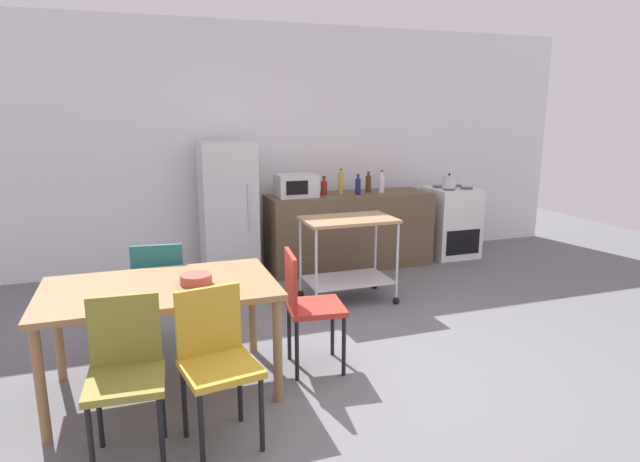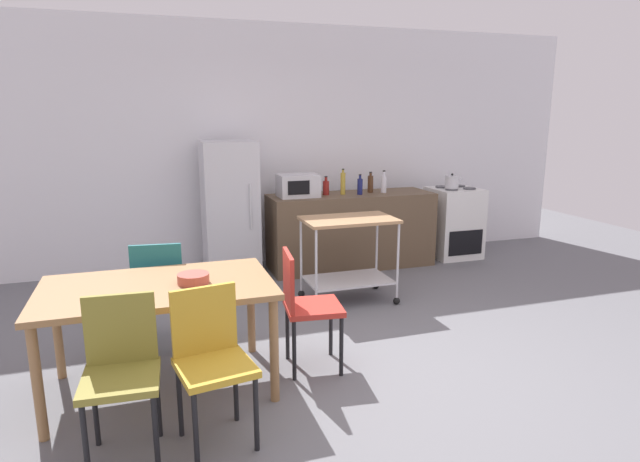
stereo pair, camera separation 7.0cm
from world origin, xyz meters
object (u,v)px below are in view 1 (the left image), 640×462
object	(u,v)px
chair_red	(307,302)
fruit_bowl	(196,279)
kitchen_cart	(348,246)
microwave	(296,186)
refrigerator	(228,210)
kettle	(449,182)
bottle_sparkling_water	(324,187)
bottle_soda	(382,183)
chair_olive	(126,368)
bottle_vinegar	(341,183)
chair_teal	(160,288)
stove_oven	(451,222)
bottle_sesame_oil	(368,184)
bottle_soy_sauce	(358,186)
chair_mustard	(216,356)
dining_table	(161,297)

from	to	relation	value
chair_red	fruit_bowl	distance (m)	0.82
kitchen_cart	microwave	xyz separation A→B (m)	(-0.19, 1.15, 0.46)
refrigerator	kettle	world-z (taller)	refrigerator
refrigerator	bottle_sparkling_water	size ratio (longest dim) A/B	6.98
bottle_soda	kettle	size ratio (longest dim) A/B	1.12
chair_olive	bottle_vinegar	size ratio (longest dim) A/B	2.91
chair_teal	stove_oven	size ratio (longest dim) A/B	0.97
chair_olive	bottle_sesame_oil	world-z (taller)	bottle_sesame_oil
chair_red	chair_olive	bearing A→B (deg)	124.59
kitchen_cart	bottle_soy_sauce	xyz separation A→B (m)	(0.56, 1.08, 0.43)
chair_mustard	stove_oven	world-z (taller)	stove_oven
chair_mustard	bottle_soda	size ratio (longest dim) A/B	3.30
chair_mustard	chair_teal	bearing A→B (deg)	90.15
refrigerator	bottle_sesame_oil	size ratio (longest dim) A/B	6.16
chair_red	bottle_soy_sauce	size ratio (longest dim) A/B	3.68
refrigerator	bottle_soy_sauce	size ratio (longest dim) A/B	6.41
bottle_sparkling_water	kettle	size ratio (longest dim) A/B	0.93
bottle_vinegar	bottle_sesame_oil	xyz separation A→B (m)	(0.37, 0.04, -0.03)
bottle_sesame_oil	bottle_soda	bearing A→B (deg)	-23.97
dining_table	stove_oven	xyz separation A→B (m)	(3.77, 2.41, -0.22)
refrigerator	kitchen_cart	world-z (taller)	refrigerator
bottle_soda	kitchen_cart	bearing A→B (deg)	-128.43
chair_red	bottle_soda	bearing A→B (deg)	-29.16
kettle	chair_mustard	bearing A→B (deg)	-138.64
chair_teal	microwave	world-z (taller)	microwave
chair_teal	fruit_bowl	world-z (taller)	chair_teal
kitchen_cart	bottle_sparkling_water	world-z (taller)	bottle_sparkling_water
chair_red	bottle_vinegar	bearing A→B (deg)	-19.76
fruit_bowl	bottle_sesame_oil	bearing A→B (deg)	46.40
kitchen_cart	bottle_soy_sauce	world-z (taller)	bottle_soy_sauce
dining_table	kettle	bearing A→B (deg)	32.32
chair_red	bottle_sesame_oil	world-z (taller)	bottle_sesame_oil
microwave	kitchen_cart	bearing A→B (deg)	-80.75
chair_mustard	bottle_vinegar	xyz separation A→B (m)	(1.95, 3.06, 0.52)
fruit_bowl	kettle	xyz separation A→B (m)	(3.42, 2.35, 0.22)
bottle_vinegar	bottle_sesame_oil	bearing A→B (deg)	5.92
bottle_vinegar	fruit_bowl	size ratio (longest dim) A/B	1.46
chair_teal	refrigerator	distance (m)	2.02
chair_mustard	bottle_sparkling_water	size ratio (longest dim) A/B	4.01
stove_oven	bottle_vinegar	xyz separation A→B (m)	(-1.56, -0.02, 0.58)
bottle_sparkling_water	fruit_bowl	bearing A→B (deg)	-125.82
chair_teal	kettle	xyz separation A→B (m)	(3.63, 1.64, 0.48)
microwave	bottle_soda	world-z (taller)	bottle_soda
bottle_soda	fruit_bowl	distance (m)	3.48
chair_teal	kettle	size ratio (longest dim) A/B	3.71
chair_mustard	fruit_bowl	bearing A→B (deg)	82.70
refrigerator	kitchen_cart	bearing A→B (deg)	-52.42
bottle_soy_sauce	bottle_sesame_oil	distance (m)	0.22
refrigerator	dining_table	bearing A→B (deg)	-109.26
refrigerator	bottle_sesame_oil	distance (m)	1.73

